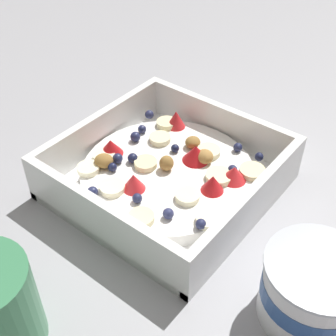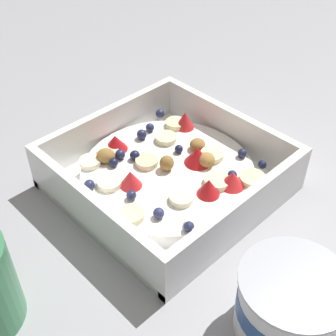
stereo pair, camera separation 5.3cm
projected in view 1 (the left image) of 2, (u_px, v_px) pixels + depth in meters
name	position (u px, v px, depth m)	size (l,w,h in m)	color
ground_plane	(182.00, 181.00, 0.56)	(2.40, 2.40, 0.00)	#9E9EA3
fruit_bowl	(168.00, 174.00, 0.54)	(0.23, 0.23, 0.06)	white
spoon	(206.00, 127.00, 0.64)	(0.11, 0.16, 0.01)	silver
yogurt_cup	(312.00, 290.00, 0.40)	(0.09, 0.09, 0.07)	white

